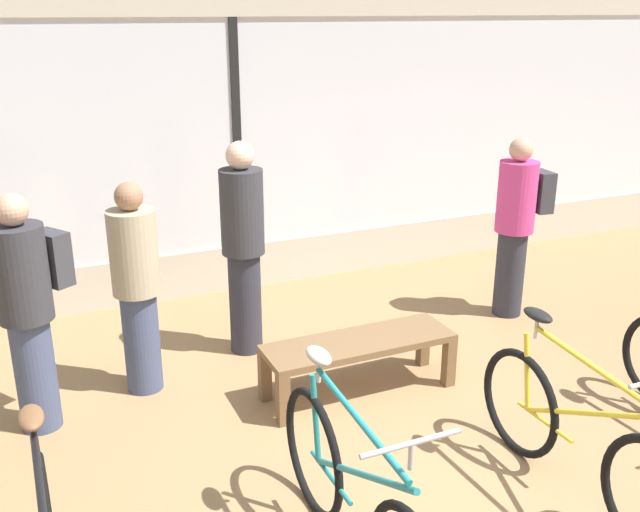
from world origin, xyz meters
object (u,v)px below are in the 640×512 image
object	(u,v)px
display_bench	(359,349)
customer_by_window	(137,286)
bicycle_left	(355,502)
customer_near_rack	(516,222)
bicycle_right	(578,440)
customer_mid_floor	(29,306)
customer_near_bench	(243,245)

from	to	relation	value
display_bench	customer_by_window	distance (m)	1.65
bicycle_left	customer_near_rack	distance (m)	3.59
bicycle_right	display_bench	xyz separation A→B (m)	(-0.58, 1.57, -0.04)
customer_by_window	customer_mid_floor	size ratio (longest dim) A/B	0.97
display_bench	customer_near_rack	xyz separation A→B (m)	(1.92, 0.72, 0.53)
bicycle_right	customer_near_rack	xyz separation A→B (m)	(1.34, 2.29, 0.49)
bicycle_right	customer_near_bench	size ratio (longest dim) A/B	1.00
customer_mid_floor	bicycle_left	bearing A→B (deg)	-57.00
customer_near_rack	customer_by_window	xyz separation A→B (m)	(-3.34, -0.02, -0.06)
display_bench	customer_near_bench	distance (m)	1.26
customer_by_window	customer_mid_floor	world-z (taller)	customer_mid_floor
display_bench	customer_mid_floor	size ratio (longest dim) A/B	0.87
bicycle_left	customer_mid_floor	distance (m)	2.47
customer_by_window	customer_near_rack	bearing A→B (deg)	0.38
bicycle_left	customer_near_rack	bearing A→B (deg)	39.76
customer_near_rack	bicycle_left	bearing A→B (deg)	-140.24
bicycle_left	customer_mid_floor	size ratio (longest dim) A/B	1.10
bicycle_right	display_bench	distance (m)	1.67
customer_mid_floor	customer_near_bench	xyz separation A→B (m)	(1.61, 0.52, 0.04)
bicycle_left	bicycle_right	world-z (taller)	bicycle_left
bicycle_right	customer_near_bench	bearing A→B (deg)	113.35
customer_mid_floor	customer_near_bench	size ratio (longest dim) A/B	0.93
customer_mid_floor	customer_near_bench	world-z (taller)	customer_near_bench
display_bench	customer_near_bench	bearing A→B (deg)	118.01
customer_near_rack	customer_by_window	bearing A→B (deg)	-179.62
display_bench	customer_mid_floor	bearing A→B (deg)	167.53
display_bench	customer_near_bench	xyz separation A→B (m)	(-0.53, 0.99, 0.57)
display_bench	customer_mid_floor	world-z (taller)	customer_mid_floor
customer_mid_floor	customer_near_bench	distance (m)	1.69
customer_near_bench	customer_mid_floor	bearing A→B (deg)	-162.09
customer_near_rack	customer_near_bench	distance (m)	2.46
bicycle_left	customer_near_rack	world-z (taller)	customer_near_rack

